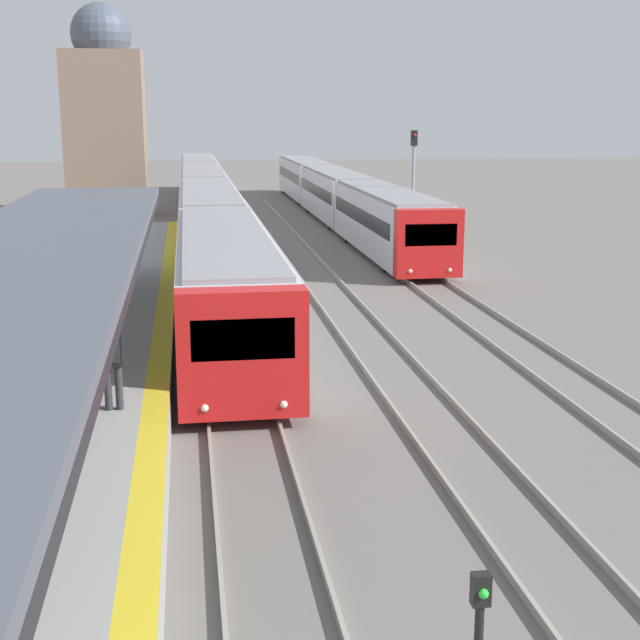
{
  "coord_description": "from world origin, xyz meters",
  "views": [
    {
      "loc": [
        -1.01,
        -5.86,
        6.27
      ],
      "look_at": [
        1.98,
        14.13,
        1.59
      ],
      "focal_mm": 50.0,
      "sensor_mm": 36.0,
      "label": 1
    }
  ],
  "objects_px": {
    "person_on_platform": "(112,359)",
    "train_near": "(206,203)",
    "signal_post_near": "(479,624)",
    "signal_mast_far": "(413,177)",
    "train_far": "(337,193)"
  },
  "relations": [
    {
      "from": "signal_mast_far",
      "to": "person_on_platform",
      "type": "bearing_deg",
      "value": -115.86
    },
    {
      "from": "person_on_platform",
      "to": "signal_mast_far",
      "type": "bearing_deg",
      "value": 64.14
    },
    {
      "from": "train_near",
      "to": "signal_post_near",
      "type": "height_order",
      "value": "train_near"
    },
    {
      "from": "signal_post_near",
      "to": "signal_mast_far",
      "type": "height_order",
      "value": "signal_mast_far"
    },
    {
      "from": "signal_post_near",
      "to": "signal_mast_far",
      "type": "relative_size",
      "value": 0.28
    },
    {
      "from": "signal_mast_far",
      "to": "train_near",
      "type": "bearing_deg",
      "value": 141.74
    },
    {
      "from": "person_on_platform",
      "to": "signal_post_near",
      "type": "distance_m",
      "value": 9.09
    },
    {
      "from": "train_near",
      "to": "train_far",
      "type": "distance_m",
      "value": 9.36
    },
    {
      "from": "signal_mast_far",
      "to": "train_far",
      "type": "bearing_deg",
      "value": 96.91
    },
    {
      "from": "train_near",
      "to": "signal_post_near",
      "type": "bearing_deg",
      "value": -87.25
    },
    {
      "from": "person_on_platform",
      "to": "train_near",
      "type": "xyz_separation_m",
      "value": [
        2.46,
        31.92,
        -0.25
      ]
    },
    {
      "from": "person_on_platform",
      "to": "signal_mast_far",
      "type": "xyz_separation_m",
      "value": [
        11.87,
        24.49,
        1.53
      ]
    },
    {
      "from": "person_on_platform",
      "to": "signal_mast_far",
      "type": "height_order",
      "value": "signal_mast_far"
    },
    {
      "from": "signal_post_near",
      "to": "signal_mast_far",
      "type": "bearing_deg",
      "value": 76.97
    },
    {
      "from": "train_near",
      "to": "signal_post_near",
      "type": "relative_size",
      "value": 39.12
    }
  ]
}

